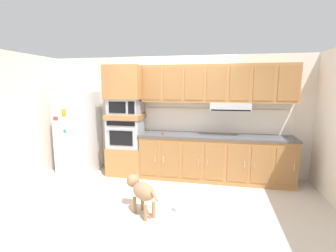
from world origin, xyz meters
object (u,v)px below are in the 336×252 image
(dog, at_px, (141,190))
(dog_food_bowl, at_px, (179,208))
(built_in_oven, at_px, (126,133))
(microwave, at_px, (125,106))
(screwdriver, at_px, (163,134))
(refrigerator, at_px, (78,132))

(dog, distance_m, dog_food_bowl, 0.67)
(built_in_oven, height_order, dog, built_in_oven)
(microwave, distance_m, screwdriver, 0.99)
(screwdriver, relative_size, dog_food_bowl, 0.81)
(refrigerator, distance_m, microwave, 1.23)
(microwave, xyz_separation_m, screwdriver, (0.83, -0.11, -0.53))
(built_in_oven, xyz_separation_m, screwdriver, (0.83, -0.11, 0.03))
(refrigerator, bearing_deg, built_in_oven, 3.59)
(dog, bearing_deg, screwdriver, -50.01)
(microwave, bearing_deg, dog, -62.59)
(screwdriver, bearing_deg, dog_food_bowl, -67.41)
(screwdriver, xyz_separation_m, dog_food_bowl, (0.54, -1.30, -0.90))
(dog_food_bowl, bearing_deg, refrigerator, 151.36)
(refrigerator, distance_m, dog, 2.50)
(refrigerator, xyz_separation_m, dog_food_bowl, (2.45, -1.34, -0.85))
(built_in_oven, distance_m, dog_food_bowl, 2.15)
(refrigerator, relative_size, screwdriver, 10.80)
(refrigerator, relative_size, built_in_oven, 2.51)
(screwdriver, bearing_deg, refrigerator, 178.72)
(built_in_oven, relative_size, dog_food_bowl, 3.50)
(built_in_oven, bearing_deg, dog_food_bowl, -45.72)
(refrigerator, height_order, dog, refrigerator)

